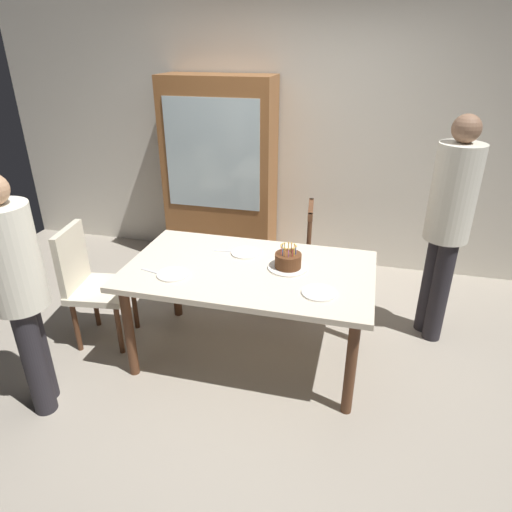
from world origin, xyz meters
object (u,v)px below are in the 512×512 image
at_px(birthday_cake, 288,262).
at_px(plate_near_guest, 319,293).
at_px(dining_table, 249,279).
at_px(chair_upholstered, 89,280).
at_px(plate_near_celebrant, 173,274).
at_px(china_cabinet, 220,174).
at_px(plate_far_side, 246,253).
at_px(person_guest, 449,219).
at_px(chair_spindle_back, 289,258).
at_px(person_celebrant, 18,286).

xyz_separation_m(birthday_cake, plate_near_guest, (0.25, -0.29, -0.04)).
distance_m(dining_table, chair_upholstered, 1.26).
height_order(plate_near_celebrant, china_cabinet, china_cabinet).
height_order(plate_far_side, chair_upholstered, chair_upholstered).
distance_m(birthday_cake, china_cabinet, 1.80).
relative_size(dining_table, birthday_cake, 6.14).
xyz_separation_m(chair_upholstered, person_guest, (2.59, 0.73, 0.47)).
height_order(plate_near_celebrant, plate_near_guest, same).
bearing_deg(chair_spindle_back, chair_upholstered, -146.88).
height_order(chair_upholstered, china_cabinet, china_cabinet).
bearing_deg(birthday_cake, chair_upholstered, -174.57).
height_order(plate_near_guest, person_celebrant, person_celebrant).
bearing_deg(dining_table, birthday_cake, 13.86).
bearing_deg(plate_near_celebrant, plate_near_guest, 0.00).
bearing_deg(birthday_cake, dining_table, -166.14).
height_order(birthday_cake, chair_upholstered, chair_upholstered).
bearing_deg(person_celebrant, person_guest, 30.10).
distance_m(dining_table, birthday_cake, 0.30).
bearing_deg(plate_far_side, china_cabinet, 115.56).
height_order(plate_near_guest, person_guest, person_guest).
relative_size(chair_upholstered, china_cabinet, 0.50).
bearing_deg(chair_upholstered, dining_table, 3.62).
bearing_deg(plate_near_guest, plate_near_celebrant, 180.00).
xyz_separation_m(birthday_cake, chair_spindle_back, (-0.13, 0.76, -0.35)).
distance_m(plate_far_side, person_celebrant, 1.52).
xyz_separation_m(birthday_cake, person_celebrant, (-1.45, -0.88, 0.08)).
distance_m(plate_near_celebrant, person_celebrant, 0.93).
relative_size(chair_spindle_back, chair_upholstered, 1.00).
height_order(plate_near_celebrant, plate_far_side, same).
distance_m(plate_far_side, china_cabinet, 1.49).
height_order(dining_table, plate_far_side, plate_far_side).
bearing_deg(chair_upholstered, person_celebrant, -85.06).
distance_m(chair_spindle_back, china_cabinet, 1.23).
distance_m(person_celebrant, person_guest, 2.92).
height_order(dining_table, plate_near_celebrant, plate_near_celebrant).
bearing_deg(person_guest, birthday_cake, -151.51).
bearing_deg(dining_table, china_cabinet, 114.91).
xyz_separation_m(plate_far_side, chair_spindle_back, (0.22, 0.60, -0.30)).
distance_m(dining_table, plate_near_celebrant, 0.53).
height_order(chair_spindle_back, china_cabinet, china_cabinet).
height_order(birthday_cake, plate_near_guest, birthday_cake).
relative_size(plate_near_celebrant, plate_far_side, 1.00).
height_order(birthday_cake, person_guest, person_guest).
xyz_separation_m(plate_near_celebrant, china_cabinet, (-0.25, 1.78, 0.19)).
bearing_deg(plate_near_celebrant, plate_far_side, 49.35).
xyz_separation_m(plate_near_guest, chair_upholstered, (-1.76, 0.15, -0.23)).
bearing_deg(chair_spindle_back, plate_near_celebrant, -120.13).
relative_size(birthday_cake, china_cabinet, 0.15).
distance_m(chair_spindle_back, person_celebrant, 2.15).
height_order(birthday_cake, chair_spindle_back, chair_spindle_back).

